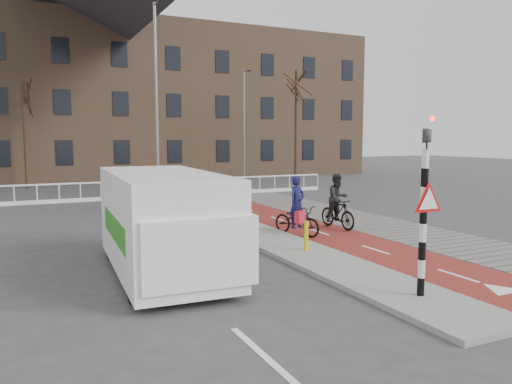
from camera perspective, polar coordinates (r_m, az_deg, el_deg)
name	(u,v)px	position (r m, az deg, el deg)	size (l,w,h in m)	color
ground	(379,273)	(12.44, 13.87, -8.98)	(120.00, 120.00, 0.00)	#38383A
bike_lane	(257,212)	(21.57, 0.09, -2.35)	(2.50, 60.00, 0.01)	maroon
sidewalk	(312,209)	(22.90, 6.44, -1.89)	(3.00, 60.00, 0.01)	slate
curb_island	(276,242)	(15.31, 2.28, -5.70)	(1.80, 16.00, 0.12)	gray
traffic_signal	(425,202)	(10.18, 18.71, -1.07)	(0.80, 0.80, 3.68)	black
bollard	(306,236)	(13.91, 5.76, -4.98)	(0.12, 0.12, 0.81)	#E1BA0C
cyclist_near	(297,215)	(16.55, 4.70, -2.68)	(1.26, 1.99, 1.96)	black
cyclist_far	(338,206)	(17.90, 9.30, -1.59)	(0.88, 1.84, 1.94)	black
van	(163,221)	(11.98, -10.60, -3.26)	(2.51, 5.72, 2.41)	white
railing	(81,196)	(26.57, -19.42, -0.43)	(28.00, 0.10, 0.99)	silver
townhouse_row	(83,78)	(41.79, -19.19, 12.20)	(46.00, 10.00, 15.90)	#7F6047
tree_mid	(25,135)	(35.13, -24.86, 5.92)	(0.25, 0.25, 6.77)	#312015
tree_right	(296,127)	(36.14, 4.62, 7.42)	(0.24, 0.24, 7.96)	#312015
streetlight_near	(157,112)	(20.76, -11.29, 9.00)	(0.12, 0.12, 8.53)	slate
streetlight_right	(244,127)	(35.59, -1.38, 7.42)	(0.12, 0.12, 7.92)	slate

